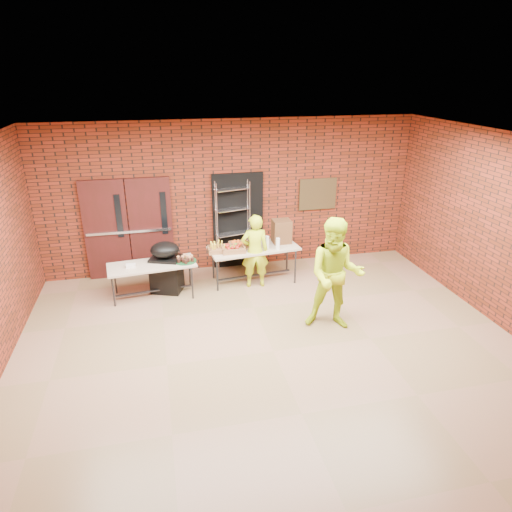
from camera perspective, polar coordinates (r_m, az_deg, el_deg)
The scene contains 19 objects.
room at distance 6.57m, azimuth 2.38°, elevation -0.19°, with size 8.08×7.08×3.28m.
double_doors at distance 9.80m, azimuth -15.56°, elevation 3.32°, with size 1.78×0.12×2.10m.
dark_doorway at distance 9.95m, azimuth -2.26°, elevation 4.41°, with size 1.10×0.06×2.10m, color black.
bronze_plaque at distance 10.27m, azimuth 7.72°, elevation 7.69°, with size 0.85×0.04×0.70m, color #392B17.
wire_rack at distance 9.82m, azimuth -2.90°, elevation 3.73°, with size 0.72×0.24×1.96m, color #BBBAC2, non-canonical shape.
table_left at distance 8.92m, azimuth -12.89°, elevation -1.34°, with size 1.70×0.86×0.67m.
table_right at distance 9.31m, azimuth -0.29°, elevation 0.72°, with size 1.89×0.96×0.74m.
basket_bananas at distance 9.08m, azimuth -4.73°, elevation 0.86°, with size 0.41×0.32×0.13m.
basket_oranges at distance 9.28m, azimuth -2.10°, elevation 1.42°, with size 0.40×0.31×0.13m.
basket_apples at distance 9.07m, azimuth -2.88°, elevation 0.93°, with size 0.46×0.36×0.14m.
muffin_tray at distance 8.89m, azimuth -8.84°, elevation -0.38°, with size 0.43×0.43×0.11m.
napkin_box at distance 8.85m, azimuth -15.38°, elevation -1.18°, with size 0.17×0.12×0.06m, color white.
coffee_dispenser at distance 9.50m, azimuth 3.21°, elevation 3.11°, with size 0.37×0.33×0.49m, color brown.
cup_stack_front at distance 9.22m, azimuth 1.37°, elevation 1.75°, with size 0.08×0.08×0.25m, color white.
cup_stack_mid at distance 9.16m, azimuth 2.75°, elevation 1.54°, with size 0.08×0.08×0.24m, color white.
cup_stack_back at distance 9.29m, azimuth 1.22°, elevation 1.79°, with size 0.07×0.07×0.22m, color white.
covered_grill at distance 9.12m, azimuth -11.17°, elevation -1.34°, with size 0.69×0.64×1.03m.
volunteer_woman at distance 9.06m, azimuth -0.14°, elevation 0.61°, with size 0.55×0.36×1.52m, color #C0E119.
volunteer_man at distance 7.64m, azimuth 9.92°, elevation -2.33°, with size 0.94×0.73×1.94m, color #C0E119.
Camera 1 is at (-1.60, -5.85, 4.12)m, focal length 32.00 mm.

